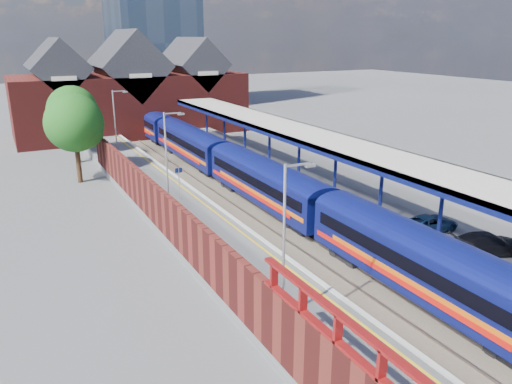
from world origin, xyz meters
TOP-DOWN VIEW (x-y plane):
  - ground at (0.00, 30.00)m, footprint 240.00×240.00m
  - ballast_bed at (0.00, 20.00)m, footprint 6.00×76.00m
  - rails at (0.00, 20.00)m, footprint 4.51×76.00m
  - left_platform at (-5.50, 20.00)m, footprint 5.00×76.00m
  - right_platform at (6.00, 20.00)m, footprint 6.00×76.00m
  - coping_left at (-3.15, 20.00)m, footprint 0.30×76.00m
  - coping_right at (3.15, 20.00)m, footprint 0.30×76.00m
  - yellow_line at (-3.75, 20.00)m, footprint 0.14×76.00m
  - train at (1.49, 30.22)m, footprint 2.98×65.93m
  - canopy at (5.48, 21.95)m, footprint 4.50×52.00m
  - lamp_post_b at (-6.36, 6.00)m, footprint 1.48×0.18m
  - lamp_post_c at (-6.36, 22.00)m, footprint 1.48×0.18m
  - lamp_post_d at (-6.36, 38.00)m, footprint 1.48×0.18m
  - platform_sign at (-5.00, 24.00)m, footprint 0.55×0.08m
  - brick_wall at (-8.10, 13.54)m, footprint 0.35×50.00m
  - station_building at (0.00, 58.00)m, footprint 30.00×12.12m
  - tree_near at (-10.35, 35.91)m, footprint 5.20×5.20m
  - tree_far at (-9.35, 43.91)m, footprint 5.20×5.20m
  - parked_car_dark at (7.27, 6.40)m, footprint 4.68×2.99m
  - parked_car_blue at (6.98, 10.49)m, footprint 3.91×1.90m

SIDE VIEW (x-z plane):
  - ground at x=0.00m, z-range 0.00..0.00m
  - ballast_bed at x=0.00m, z-range 0.00..0.06m
  - rails at x=0.00m, z-range 0.05..0.19m
  - left_platform at x=-5.50m, z-range 0.00..1.00m
  - right_platform at x=6.00m, z-range 0.00..1.00m
  - yellow_line at x=-3.75m, z-range 1.00..1.01m
  - coping_left at x=-3.15m, z-range 1.00..1.05m
  - coping_right at x=3.15m, z-range 1.00..1.05m
  - parked_car_blue at x=6.98m, z-range 1.00..2.07m
  - parked_car_dark at x=7.27m, z-range 1.00..2.26m
  - train at x=1.49m, z-range 0.40..3.85m
  - brick_wall at x=-8.10m, z-range 0.52..4.38m
  - platform_sign at x=-5.00m, z-range 1.44..3.94m
  - lamp_post_b at x=-6.36m, z-range 1.49..8.49m
  - lamp_post_c at x=-6.36m, z-range 1.49..8.49m
  - lamp_post_d at x=-6.36m, z-range 1.49..8.49m
  - canopy at x=5.48m, z-range 3.01..7.49m
  - tree_near at x=-10.35m, z-range 1.30..9.40m
  - tree_far at x=-9.35m, z-range 1.30..9.40m
  - station_building at x=0.00m, z-range -1.44..12.34m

